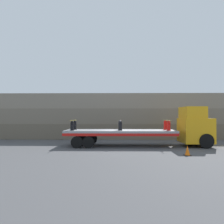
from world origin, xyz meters
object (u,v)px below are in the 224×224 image
Objects in this scene: truck_cab at (196,127)px; fire_hydrant_black_near_1 at (120,126)px; flatbed_trailer at (113,133)px; fire_hydrant_black_far_1 at (120,125)px; fire_hydrant_red_far_2 at (165,125)px; fire_hydrant_black_far_0 at (75,125)px; fire_hydrant_red_near_2 at (169,126)px; traffic_cone at (187,151)px; fire_hydrant_black_near_0 at (72,126)px.

truck_cab is 4.05× the size of fire_hydrant_black_near_1.
fire_hydrant_black_far_1 is (0.53, 0.56, 0.61)m from flatbed_trailer.
fire_hydrant_red_far_2 is (3.72, 1.13, 0.00)m from fire_hydrant_black_near_1.
fire_hydrant_black_far_0 is at bearing 180.00° from fire_hydrant_black_far_1.
fire_hydrant_red_near_2 is (3.72, -1.13, 0.00)m from fire_hydrant_black_far_1.
fire_hydrant_red_near_2 is 1.13m from fire_hydrant_red_far_2.
fire_hydrant_black_near_0 is at bearing 155.47° from traffic_cone.
traffic_cone is (3.99, -4.65, -1.35)m from fire_hydrant_black_far_1.
fire_hydrant_black_far_1 is 6.28m from traffic_cone.
fire_hydrant_black_far_1 is (0.00, 1.13, 0.00)m from fire_hydrant_black_near_1.
fire_hydrant_red_far_2 is 1.28× the size of traffic_cone.
fire_hydrant_black_far_0 is 1.00× the size of fire_hydrant_black_near_1.
fire_hydrant_red_far_2 reaches higher than traffic_cone.
fire_hydrant_black_near_0 is 7.45m from fire_hydrant_red_near_2.
fire_hydrant_red_near_2 is (3.72, 0.00, 0.00)m from fire_hydrant_black_near_1.
flatbed_trailer is 11.23× the size of fire_hydrant_black_near_0.
truck_cab is 6.02m from fire_hydrant_black_near_1.
fire_hydrant_black_far_1 is 1.00× the size of fire_hydrant_red_near_2.
fire_hydrant_black_far_0 is 1.00× the size of fire_hydrant_red_near_2.
fire_hydrant_black_near_0 and fire_hydrant_black_near_1 have the same top height.
flatbed_trailer is 3.30m from fire_hydrant_black_near_0.
fire_hydrant_black_near_1 is 1.28× the size of traffic_cone.
fire_hydrant_red_near_2 is 1.28× the size of traffic_cone.
fire_hydrant_black_far_0 reaches higher than traffic_cone.
truck_cab is at bearing 5.38° from fire_hydrant_black_near_1.
fire_hydrant_red_far_2 is (4.26, 0.56, 0.61)m from flatbed_trailer.
fire_hydrant_black_near_1 is at bearing -16.86° from fire_hydrant_black_far_0.
flatbed_trailer is at bearing 172.45° from fire_hydrant_red_near_2.
flatbed_trailer is 3.30m from fire_hydrant_black_far_0.
fire_hydrant_black_near_0 and fire_hydrant_red_far_2 have the same top height.
fire_hydrant_black_near_0 is (-3.19, -0.56, 0.61)m from flatbed_trailer.
fire_hydrant_black_far_0 is 3.72m from fire_hydrant_black_far_1.
fire_hydrant_red_far_2 is 4.85m from traffic_cone.
flatbed_trailer is 11.23× the size of fire_hydrant_black_far_0.
fire_hydrant_red_near_2 is at bearing -16.86° from fire_hydrant_black_far_1.
truck_cab is at bearing 13.95° from fire_hydrant_red_near_2.
fire_hydrant_red_far_2 is (-2.27, 0.56, 0.09)m from truck_cab.
fire_hydrant_black_near_1 is 5.49m from traffic_cone.
fire_hydrant_black_near_0 is 1.13m from fire_hydrant_black_far_0.
truck_cab is 4.72m from traffic_cone.
flatbed_trailer is 6.14m from traffic_cone.
fire_hydrant_red_near_2 is at bearing 0.00° from fire_hydrant_black_near_0.
fire_hydrant_black_far_0 reaches higher than flatbed_trailer.
fire_hydrant_black_near_0 is at bearing -169.97° from flatbed_trailer.
flatbed_trailer is at bearing 180.00° from truck_cab.
flatbed_trailer is at bearing 10.03° from fire_hydrant_black_near_0.
fire_hydrant_red_far_2 is (7.45, 0.00, 0.00)m from fire_hydrant_black_far_0.
traffic_cone is at bearing -49.34° from fire_hydrant_black_far_1.
traffic_cone is at bearing -24.53° from fire_hydrant_black_near_0.
fire_hydrant_red_near_2 reaches higher than flatbed_trailer.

